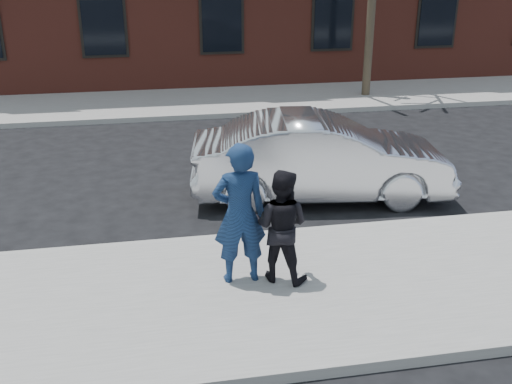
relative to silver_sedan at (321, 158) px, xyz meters
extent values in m
plane|color=black|center=(-0.70, -3.20, -0.81)|extent=(100.00, 100.00, 0.00)
cube|color=gray|center=(-0.70, -3.45, -0.73)|extent=(50.00, 3.50, 0.15)
cube|color=#999691|center=(-0.70, -1.65, -0.73)|extent=(50.00, 0.10, 0.15)
cube|color=gray|center=(-0.70, 8.05, -0.73)|extent=(50.00, 3.50, 0.15)
cube|color=#999691|center=(-0.70, 6.25, -0.73)|extent=(50.00, 0.10, 0.15)
cube|color=black|center=(3.20, 9.74, 1.39)|extent=(1.30, 0.06, 1.70)
cylinder|color=#362C20|center=(3.80, 7.80, 1.44)|extent=(0.26, 0.26, 4.20)
imported|color=silver|center=(0.00, 0.00, 0.00)|extent=(5.08, 2.33, 1.61)
imported|color=navy|center=(-2.06, -3.09, 0.35)|extent=(0.76, 0.51, 2.02)
cube|color=black|center=(-2.12, -2.87, 0.62)|extent=(0.08, 0.13, 0.08)
imported|color=black|center=(-1.49, -3.16, 0.16)|extent=(0.99, 0.93, 1.63)
cube|color=black|center=(-1.53, -2.93, 0.41)|extent=(0.11, 0.15, 0.06)
camera|label=1|loc=(-3.18, -10.42, 3.67)|focal=42.00mm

